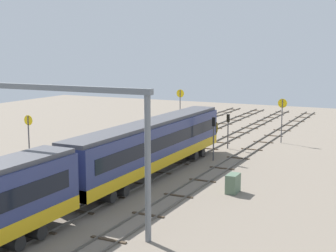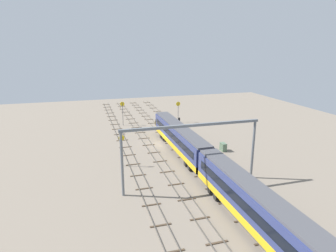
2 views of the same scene
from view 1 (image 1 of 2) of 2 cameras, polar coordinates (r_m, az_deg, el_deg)
name	(u,v)px [view 1 (image 1 of 2)]	position (r m, az deg, el deg)	size (l,w,h in m)	color
ground_plane	(157,161)	(48.99, -1.27, -4.15)	(108.41, 108.41, 0.00)	gray
track_near_foreground	(222,168)	(46.28, 6.34, -4.90)	(92.41, 2.40, 0.16)	#59544C
track_with_train	(178,163)	(47.98, 1.16, -4.35)	(92.41, 2.40, 0.16)	#59544C
track_middle	(137,158)	(50.05, -3.61, -3.81)	(92.41, 2.40, 0.16)	#59544C
track_second_far	(100,154)	(52.43, -7.97, -3.29)	(92.41, 2.40, 0.16)	#59544C
train	(70,178)	(33.20, -11.41, -5.97)	(50.40, 3.24, 4.80)	navy
overhead_gantry	(20,117)	(32.97, -17.00, 0.99)	(0.40, 19.50, 8.95)	slate
speed_sign_near_foreground	(180,104)	(65.02, 1.43, 2.58)	(0.14, 1.07, 5.85)	#4C4C51
speed_sign_mid_trackside	(282,113)	(59.59, 13.22, 1.47)	(0.14, 1.09, 5.33)	#4C4C51
speed_sign_far_trackside	(29,135)	(46.04, -16.00, -1.03)	(0.14, 0.93, 5.23)	#4C4C51
signal_light_trackside_approach	(228,126)	(55.14, 7.05, 0.01)	(0.31, 0.32, 3.93)	#4C4C51
signal_light_trackside_departure	(214,132)	(48.93, 5.37, -0.73)	(0.31, 0.32, 4.43)	#4C4C51
relay_cabinet	(233,183)	(38.61, 7.62, -6.69)	(1.46, 0.83, 1.50)	#597259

